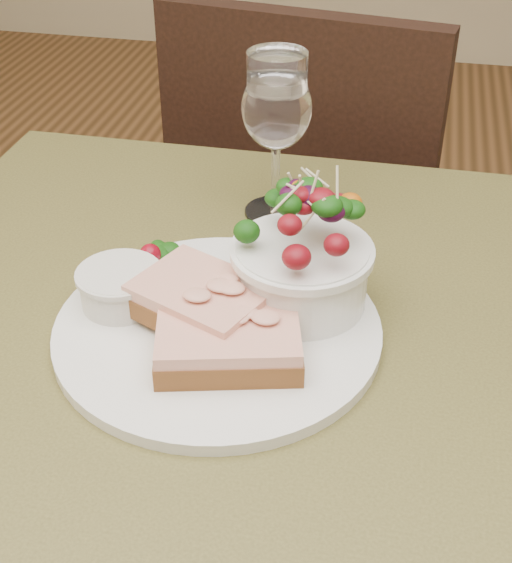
% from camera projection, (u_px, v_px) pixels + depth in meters
% --- Properties ---
extents(cafe_table, '(0.80, 0.80, 0.75)m').
position_uv_depth(cafe_table, '(248.00, 429.00, 0.76)').
color(cafe_table, '#44411D').
rests_on(cafe_table, ground).
extents(chair_far, '(0.48, 0.48, 0.90)m').
position_uv_depth(chair_far, '(318.00, 304.00, 1.53)').
color(chair_far, black).
rests_on(chair_far, ground).
extents(dinner_plate, '(0.30, 0.30, 0.01)m').
position_uv_depth(dinner_plate, '(218.00, 329.00, 0.72)').
color(dinner_plate, white).
rests_on(dinner_plate, cafe_table).
extents(sandwich_front, '(0.14, 0.12, 0.03)m').
position_uv_depth(sandwich_front, '(228.00, 340.00, 0.67)').
color(sandwich_front, '#4F3015').
rests_on(sandwich_front, dinner_plate).
extents(sandwich_back, '(0.14, 0.13, 0.03)m').
position_uv_depth(sandwich_back, '(203.00, 300.00, 0.71)').
color(sandwich_back, '#4F3015').
rests_on(sandwich_back, dinner_plate).
extents(ramekin, '(0.07, 0.07, 0.04)m').
position_uv_depth(ramekin, '(120.00, 286.00, 0.73)').
color(ramekin, silver).
rests_on(ramekin, dinner_plate).
extents(salad_bowl, '(0.12, 0.12, 0.13)m').
position_uv_depth(salad_bowl, '(302.00, 248.00, 0.71)').
color(salad_bowl, white).
rests_on(salad_bowl, dinner_plate).
extents(garnish, '(0.05, 0.04, 0.02)m').
position_uv_depth(garnish, '(162.00, 255.00, 0.80)').
color(garnish, black).
rests_on(garnish, dinner_plate).
extents(wine_glass, '(0.08, 0.08, 0.18)m').
position_uv_depth(wine_glass, '(277.00, 113.00, 0.84)').
color(wine_glass, white).
rests_on(wine_glass, cafe_table).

